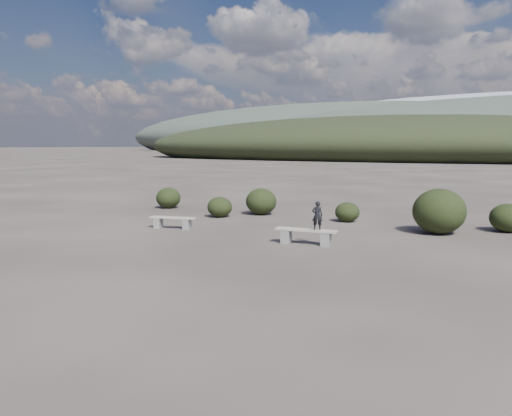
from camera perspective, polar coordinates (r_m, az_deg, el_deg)
The scene contains 10 objects.
ground at distance 11.75m, azimuth -10.26°, elevation -7.07°, with size 1200.00×1200.00×0.00m, color #2F2825.
bench_left at distance 17.50m, azimuth -9.53°, elevation -1.54°, with size 1.64×0.78×0.40m.
bench_right at distance 14.59m, azimuth 5.71°, elevation -3.11°, with size 1.83×0.66×0.45m.
seated_person at distance 14.41m, azimuth 7.02°, elevation -0.86°, with size 0.30×0.20×0.83m, color black.
shrub_a at distance 20.03m, azimuth -4.17°, elevation 0.11°, with size 1.00×1.00×0.82m, color black.
shrub_b at distance 20.71m, azimuth 0.59°, elevation 0.75°, with size 1.28×1.28×1.10m, color black.
shrub_c at distance 19.07m, azimuth 10.40°, elevation -0.46°, with size 0.93×0.93×0.74m, color black.
shrub_d at distance 17.26m, azimuth 20.20°, elevation -0.35°, with size 1.69×1.69×1.47m, color black.
shrub_e at distance 18.53m, azimuth 26.81°, elevation -1.02°, with size 1.14×1.14×0.95m, color black.
shrub_f at distance 23.20m, azimuth -9.99°, elevation 1.15°, with size 1.12×1.12×0.94m, color black.
Camera 1 is at (7.53, -8.55, 2.87)m, focal length 35.00 mm.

